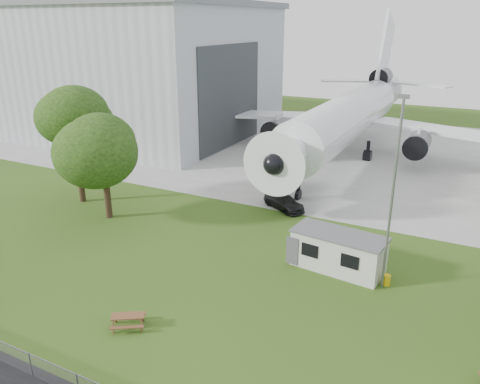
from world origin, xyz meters
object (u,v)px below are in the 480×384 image
at_px(airliner, 350,114).
at_px(picnic_west, 129,327).
at_px(hangar, 118,67).
at_px(site_cabin, 338,251).

height_order(airliner, picnic_west, airliner).
distance_m(airliner, picnic_west, 40.66).
height_order(hangar, airliner, hangar).
bearing_deg(picnic_west, hangar, 98.37).
height_order(hangar, picnic_west, hangar).
relative_size(hangar, site_cabin, 6.24).
distance_m(site_cabin, picnic_west, 14.38).
distance_m(hangar, picnic_west, 54.02).
xyz_separation_m(airliner, site_cabin, (7.02, -28.70, -3.96)).
xyz_separation_m(hangar, airliner, (35.97, -0.14, -4.14)).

